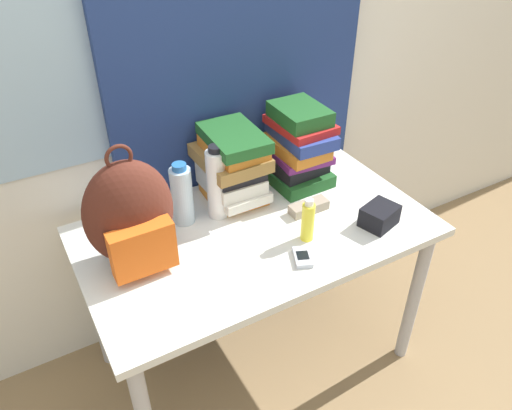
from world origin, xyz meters
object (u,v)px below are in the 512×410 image
at_px(backpack, 130,216).
at_px(camera_pouch, 379,216).
at_px(sunscreen_bottle, 308,221).
at_px(book_stack_center, 297,147).
at_px(book_stack_left, 232,166).
at_px(sunglasses_case, 309,207).
at_px(sports_bottle, 217,183).
at_px(cell_phone, 303,257).
at_px(water_bottle, 182,195).

relative_size(backpack, camera_pouch, 2.85).
bearing_deg(camera_pouch, sunscreen_bottle, 167.33).
height_order(backpack, camera_pouch, backpack).
bearing_deg(book_stack_center, camera_pouch, -77.26).
distance_m(book_stack_left, sunglasses_case, 0.32).
bearing_deg(backpack, sports_bottle, 15.02).
height_order(book_stack_left, book_stack_center, book_stack_center).
distance_m(backpack, cell_phone, 0.56).
bearing_deg(sports_bottle, book_stack_left, 35.91).
height_order(water_bottle, sports_bottle, sports_bottle).
bearing_deg(cell_phone, camera_pouch, 3.65).
xyz_separation_m(cell_phone, camera_pouch, (0.34, 0.02, 0.03)).
xyz_separation_m(sunscreen_bottle, sunglasses_case, (0.10, 0.13, -0.06)).
height_order(sports_bottle, cell_phone, sports_bottle).
distance_m(book_stack_center, sunglasses_case, 0.26).
distance_m(sunscreen_bottle, cell_phone, 0.13).
bearing_deg(book_stack_left, camera_pouch, -47.16).
xyz_separation_m(water_bottle, sunglasses_case, (0.42, -0.17, -0.09)).
height_order(book_stack_center, water_bottle, book_stack_center).
height_order(sports_bottle, camera_pouch, sports_bottle).
height_order(book_stack_center, cell_phone, book_stack_center).
height_order(cell_phone, sunglasses_case, sunglasses_case).
bearing_deg(book_stack_center, sunscreen_bottle, -117.78).
height_order(water_bottle, camera_pouch, water_bottle).
relative_size(book_stack_left, water_bottle, 1.23).
relative_size(book_stack_center, sunscreen_bottle, 1.94).
bearing_deg(sports_bottle, sunscreen_bottle, -53.68).
distance_m(backpack, water_bottle, 0.25).
bearing_deg(book_stack_center, book_stack_left, 178.81).
bearing_deg(book_stack_left, sunscreen_bottle, -72.78).
xyz_separation_m(backpack, cell_phone, (0.47, -0.27, -0.17)).
xyz_separation_m(backpack, water_bottle, (0.21, 0.12, -0.06)).
relative_size(book_stack_center, water_bottle, 1.33).
distance_m(backpack, book_stack_left, 0.46).
height_order(backpack, water_bottle, backpack).
height_order(sunscreen_bottle, camera_pouch, sunscreen_bottle).
bearing_deg(backpack, book_stack_center, 12.10).
bearing_deg(camera_pouch, cell_phone, -176.35).
height_order(sports_bottle, sunglasses_case, sports_bottle).
height_order(sunglasses_case, camera_pouch, camera_pouch).
xyz_separation_m(sports_bottle, sunglasses_case, (0.30, -0.15, -0.12)).
distance_m(backpack, sports_bottle, 0.35).
xyz_separation_m(book_stack_center, sunglasses_case, (-0.08, -0.21, -0.13)).
bearing_deg(sunglasses_case, book_stack_center, 68.84).
bearing_deg(cell_phone, book_stack_center, 59.19).
relative_size(sunscreen_bottle, sunglasses_case, 1.09).
bearing_deg(sunscreen_bottle, cell_phone, -131.43).
bearing_deg(sunscreen_bottle, book_stack_center, 62.22).
xyz_separation_m(book_stack_left, sunglasses_case, (0.20, -0.21, -0.13)).
xyz_separation_m(sunscreen_bottle, cell_phone, (-0.07, -0.08, -0.07)).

